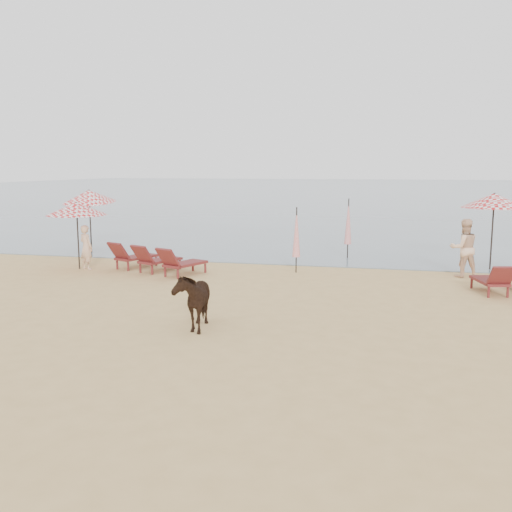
{
  "coord_description": "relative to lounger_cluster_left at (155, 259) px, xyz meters",
  "views": [
    {
      "loc": [
        3.39,
        -9.29,
        3.4
      ],
      "look_at": [
        0.0,
        5.0,
        1.1
      ],
      "focal_mm": 40.0,
      "sensor_mm": 36.0,
      "label": 1
    }
  ],
  "objects": [
    {
      "name": "sea",
      "position": [
        4.04,
        72.23,
        -0.45
      ],
      "size": [
        160.0,
        140.0,
        0.06
      ],
      "primitive_type": "cube",
      "color": "#51606B",
      "rests_on": "ground"
    },
    {
      "name": "ground",
      "position": [
        4.04,
        -7.77,
        -0.45
      ],
      "size": [
        120.0,
        120.0,
        0.0
      ],
      "primitive_type": "plane",
      "color": "tan",
      "rests_on": "ground"
    },
    {
      "name": "beachgoer_right_a",
      "position": [
        9.68,
        1.46,
        0.46
      ],
      "size": [
        1.04,
        0.9,
        1.82
      ],
      "primitive_type": "imported",
      "rotation": [
        0.0,
        0.0,
        3.41
      ],
      "color": "#E4B48E",
      "rests_on": "ground"
    },
    {
      "name": "umbrella_closed_left",
      "position": [
        5.9,
        4.26,
        0.93
      ],
      "size": [
        0.27,
        0.27,
        2.24
      ],
      "rotation": [
        0.0,
        0.0,
        -0.23
      ],
      "color": "black",
      "rests_on": "ground"
    },
    {
      "name": "lounger_cluster_left",
      "position": [
        0.0,
        0.0,
        0.0
      ],
      "size": [
        3.37,
        2.73,
        0.64
      ],
      "rotation": [
        0.0,
        0.0,
        -0.4
      ],
      "color": "maroon",
      "rests_on": "ground"
    },
    {
      "name": "beachgoer_left",
      "position": [
        -2.42,
        -0.08,
        0.3
      ],
      "size": [
        0.64,
        0.56,
        1.49
      ],
      "primitive_type": "imported",
      "rotation": [
        0.0,
        0.0,
        2.7
      ],
      "color": "tan",
      "rests_on": "ground"
    },
    {
      "name": "umbrella_open_left_b",
      "position": [
        -4.16,
        3.33,
        1.81
      ],
      "size": [
        2.04,
        2.08,
        2.61
      ],
      "rotation": [
        0.0,
        0.0,
        0.24
      ],
      "color": "black",
      "rests_on": "ground"
    },
    {
      "name": "umbrella_open_right",
      "position": [
        10.71,
        2.93,
        1.86
      ],
      "size": [
        2.1,
        2.1,
        2.56
      ],
      "rotation": [
        0.0,
        0.0,
        -0.13
      ],
      "color": "black",
      "rests_on": "ground"
    },
    {
      "name": "umbrella_closed_right",
      "position": [
        4.49,
        0.99,
        0.86
      ],
      "size": [
        0.26,
        0.26,
        2.12
      ],
      "rotation": [
        0.0,
        0.0,
        -0.08
      ],
      "color": "black",
      "rests_on": "ground"
    },
    {
      "name": "umbrella_open_left_a",
      "position": [
        -2.73,
        -0.04,
        1.58
      ],
      "size": [
        1.98,
        1.98,
        2.25
      ],
      "rotation": [
        0.0,
        0.0,
        0.34
      ],
      "color": "black",
      "rests_on": "ground"
    },
    {
      "name": "cow",
      "position": [
        3.4,
        -5.9,
        0.18
      ],
      "size": [
        0.98,
        1.6,
        1.26
      ],
      "primitive_type": "imported",
      "rotation": [
        0.0,
        0.0,
        0.21
      ],
      "color": "black",
      "rests_on": "ground"
    }
  ]
}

